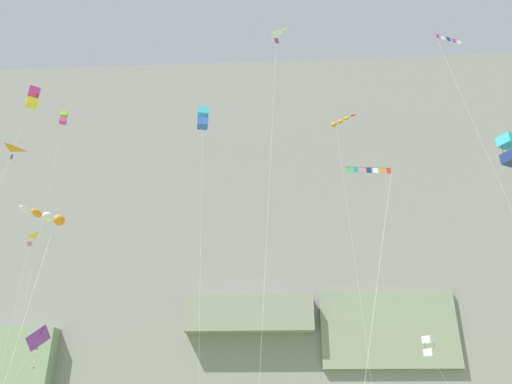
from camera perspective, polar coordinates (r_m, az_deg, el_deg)
name	(u,v)px	position (r m, az deg, el deg)	size (l,w,h in m)	color
cliff_face	(254,243)	(81.97, -0.21, -5.94)	(180.00, 25.18, 56.93)	gray
kite_delta_mid_right	(23,244)	(57.03, -25.43, -5.48)	(3.07, 4.52, 19.11)	yellow
kite_box_far_right	(33,98)	(55.14, -24.55, 9.95)	(2.42, 5.17, 32.63)	#CC3399
kite_box_low_right	(203,119)	(46.59, -6.20, 8.48)	(2.20, 5.16, 28.68)	#38B2D1
kite_box_low_center	(510,150)	(38.55, 27.41, 4.37)	(2.51, 2.15, 20.33)	#38B2D1
kite_windsock_front_field	(340,123)	(54.12, 9.72, 7.88)	(2.67, 5.86, 31.61)	orange
kite_banner_upper_right	(369,192)	(29.38, 13.04, -0.01)	(4.29, 4.39, 16.14)	black
kite_banner_high_right	(463,79)	(44.68, 22.98, 12.04)	(3.93, 4.77, 32.56)	black
kite_delta_upper_mid	(7,164)	(43.46, -27.02, 2.94)	(2.43, 3.07, 21.20)	orange
kite_windsock_near_cliff	(49,218)	(28.57, -22.96, -2.76)	(1.99, 5.53, 12.55)	orange
kite_diamond_upper_left	(37,340)	(40.43, -24.11, -15.47)	(3.31, 2.26, 8.50)	purple
kite_box_high_center	(63,119)	(59.28, -21.51, 7.87)	(1.20, 2.77, 33.32)	#8CCC33
kite_box_far_left	(430,346)	(41.59, 19.55, -16.56)	(3.23, 1.77, 7.94)	white
kite_delta_mid_center	(272,44)	(40.19, 1.82, 16.83)	(2.10, 3.84, 29.89)	white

